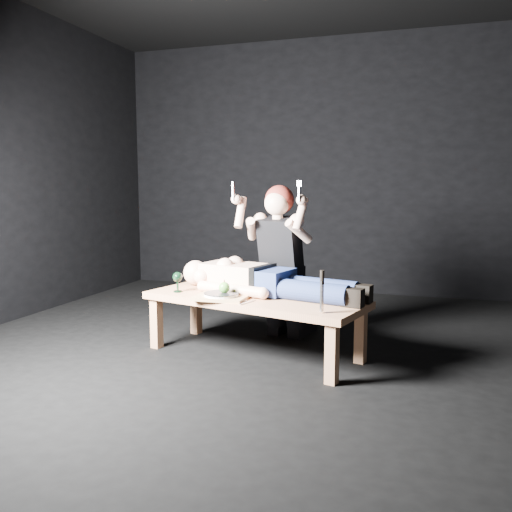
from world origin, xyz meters
name	(u,v)px	position (x,y,z in m)	size (l,w,h in m)	color
ground	(260,347)	(0.00, 0.00, 0.00)	(5.00, 5.00, 0.00)	black
back_wall	(323,167)	(0.00, 2.50, 1.50)	(5.00, 5.00, 0.00)	black
table	(254,326)	(0.02, -0.20, 0.23)	(1.67, 0.63, 0.45)	#B27C53
lying_man	(269,277)	(0.10, -0.08, 0.58)	(1.66, 0.51, 0.26)	beige
kneeling_woman	(284,260)	(0.11, 0.33, 0.66)	(0.70, 0.79, 1.32)	black
serving_tray	(221,297)	(-0.19, -0.36, 0.46)	(0.38, 0.27, 0.02)	tan
plate	(221,294)	(-0.19, -0.36, 0.48)	(0.25, 0.25, 0.02)	white
apple	(224,288)	(-0.17, -0.34, 0.53)	(0.08, 0.08, 0.08)	#488B28
goblet	(178,282)	(-0.60, -0.22, 0.53)	(0.08, 0.08, 0.16)	black
fork_flat	(200,296)	(-0.38, -0.31, 0.45)	(0.02, 0.18, 0.01)	#B2B2B7
knife_flat	(248,302)	(0.04, -0.42, 0.45)	(0.02, 0.18, 0.01)	#B2B2B7
spoon_flat	(244,299)	(-0.02, -0.32, 0.45)	(0.02, 0.18, 0.01)	#B2B2B7
carving_knife	(322,292)	(0.60, -0.57, 0.59)	(0.04, 0.04, 0.28)	#B2B2B7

